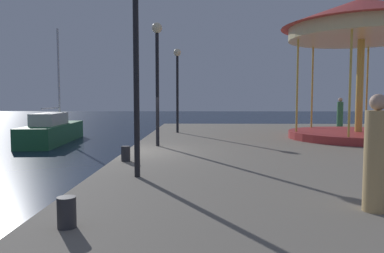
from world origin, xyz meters
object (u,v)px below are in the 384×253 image
(lamp_post_mid_promenade, at_px, (157,62))
(bollard_south, at_px, (67,212))
(person_mid_promenade, at_px, (376,157))
(sailboat_green, at_px, (52,131))
(carousel, at_px, (362,33))
(lamp_post_far_end, at_px, (177,75))
(person_near_carousel, at_px, (340,113))
(bollard_center, at_px, (126,154))
(lamp_post_near_edge, at_px, (136,37))

(lamp_post_mid_promenade, relative_size, bollard_south, 10.60)
(bollard_south, xyz_separation_m, person_mid_promenade, (4.28, 0.80, 0.61))
(sailboat_green, height_order, carousel, sailboat_green)
(sailboat_green, bearing_deg, carousel, -18.88)
(carousel, xyz_separation_m, lamp_post_far_end, (-7.59, 2.67, -1.48))
(person_mid_promenade, bearing_deg, lamp_post_far_end, 106.26)
(person_mid_promenade, xyz_separation_m, person_near_carousel, (5.56, 16.28, -0.01))
(lamp_post_far_end, xyz_separation_m, person_near_carousel, (9.22, 3.72, -1.99))
(bollard_center, relative_size, person_mid_promenade, 0.23)
(person_mid_promenade, bearing_deg, lamp_post_near_edge, 149.25)
(lamp_post_near_edge, bearing_deg, bollard_south, -96.99)
(lamp_post_far_end, bearing_deg, lamp_post_near_edge, -91.30)
(sailboat_green, xyz_separation_m, person_mid_promenade, (10.76, -14.92, 0.94))
(sailboat_green, relative_size, lamp_post_near_edge, 1.62)
(carousel, distance_m, lamp_post_far_end, 8.18)
(bollard_south, height_order, bollard_center, same)
(person_near_carousel, bearing_deg, lamp_post_near_edge, -124.11)
(sailboat_green, bearing_deg, person_near_carousel, 4.79)
(sailboat_green, relative_size, bollard_center, 17.30)
(person_mid_promenade, bearing_deg, bollard_center, 136.71)
(lamp_post_far_end, bearing_deg, carousel, -19.37)
(lamp_post_near_edge, distance_m, lamp_post_mid_promenade, 5.12)
(carousel, relative_size, person_near_carousel, 3.73)
(bollard_center, xyz_separation_m, person_mid_promenade, (4.54, -4.27, 0.61))
(sailboat_green, height_order, bollard_center, sailboat_green)
(lamp_post_near_edge, height_order, lamp_post_mid_promenade, lamp_post_near_edge)
(bollard_center, height_order, person_near_carousel, person_near_carousel)
(bollard_south, bearing_deg, lamp_post_far_end, 87.36)
(lamp_post_mid_promenade, bearing_deg, person_mid_promenade, -61.45)
(person_near_carousel, bearing_deg, lamp_post_far_end, -158.02)
(carousel, distance_m, lamp_post_mid_promenade, 8.45)
(lamp_post_near_edge, height_order, person_mid_promenade, lamp_post_near_edge)
(lamp_post_far_end, xyz_separation_m, bollard_south, (-0.62, -13.36, -2.58))
(bollard_south, height_order, person_near_carousel, person_near_carousel)
(person_mid_promenade, bearing_deg, sailboat_green, 125.82)
(bollard_center, bearing_deg, lamp_post_mid_promenade, 81.23)
(sailboat_green, xyz_separation_m, person_near_carousel, (16.33, 1.37, 0.93))
(carousel, bearing_deg, bollard_south, -127.52)
(sailboat_green, relative_size, lamp_post_mid_promenade, 1.63)
(lamp_post_near_edge, distance_m, person_near_carousel, 17.00)
(lamp_post_near_edge, distance_m, lamp_post_far_end, 10.25)
(bollard_south, bearing_deg, bollard_center, 92.90)
(bollard_center, relative_size, person_near_carousel, 0.23)
(carousel, relative_size, bollard_center, 15.90)
(lamp_post_near_edge, bearing_deg, lamp_post_mid_promenade, 91.68)
(bollard_south, distance_m, person_mid_promenade, 4.39)
(bollard_center, bearing_deg, bollard_south, -87.10)
(carousel, height_order, person_mid_promenade, carousel)
(lamp_post_mid_promenade, height_order, bollard_center, lamp_post_mid_promenade)
(sailboat_green, distance_m, bollard_center, 12.34)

